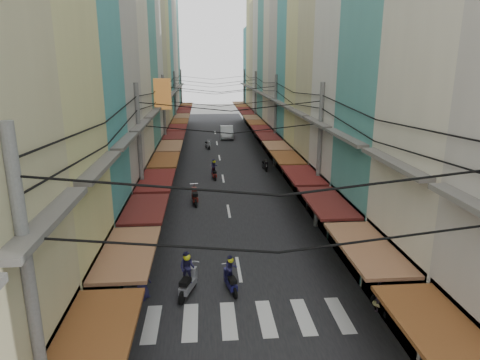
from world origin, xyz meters
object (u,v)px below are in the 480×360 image
bicycle (384,274)px  market_umbrella (405,261)px  white_car (227,138)px  traffic_sign (358,232)px

bicycle → market_umbrella: size_ratio=0.73×
bicycle → white_car: bearing=-2.2°
white_car → bicycle: 36.92m
bicycle → market_umbrella: (-0.56, -2.78, 2.03)m
bicycle → market_umbrella: market_umbrella is taller
bicycle → traffic_sign: (-1.24, 0.38, 1.92)m
white_car → market_umbrella: bearing=-81.3°
white_car → traffic_sign: bearing=-81.8°
market_umbrella → traffic_sign: traffic_sign is taller
market_umbrella → traffic_sign: (-0.68, 3.16, -0.12)m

